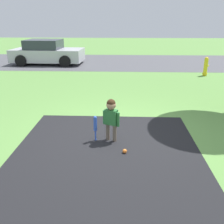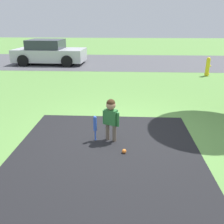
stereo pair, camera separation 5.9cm
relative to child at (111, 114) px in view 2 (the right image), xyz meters
The scene contains 8 objects.
ground_plane 0.71m from the child, 58.67° to the left, with size 60.00×60.00×0.00m, color #5B8C42.
driveway_strip 2.23m from the child, 91.55° to the right, with size 3.52×7.00×0.01m.
street_strip 10.20m from the child, 88.81° to the left, with size 40.00×6.00×0.01m.
child is the anchor object (origin of this frame).
baseball_bat 0.39m from the child, behind, with size 0.07×0.07×0.54m.
sports_ball 0.79m from the child, 61.59° to the right, with size 0.08×0.08×0.08m.
fire_hydrant 7.53m from the child, 59.31° to the left, with size 0.24×0.21×0.82m.
parked_car 10.09m from the child, 113.26° to the left, with size 3.87×2.11×1.31m.
Camera 2 is at (0.07, -4.96, 2.34)m, focal length 40.00 mm.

